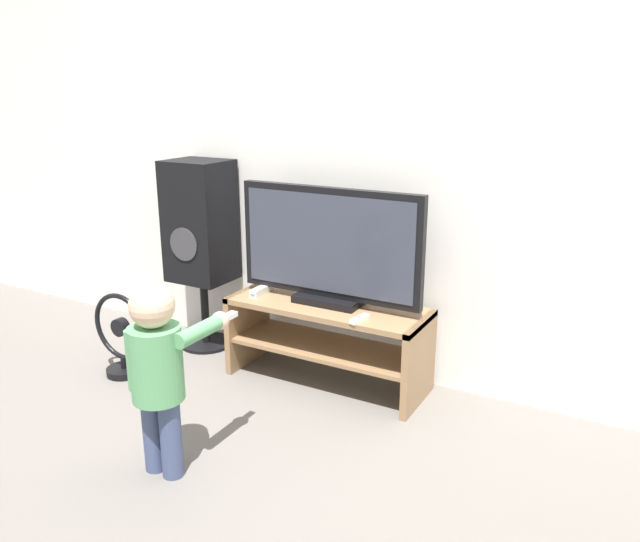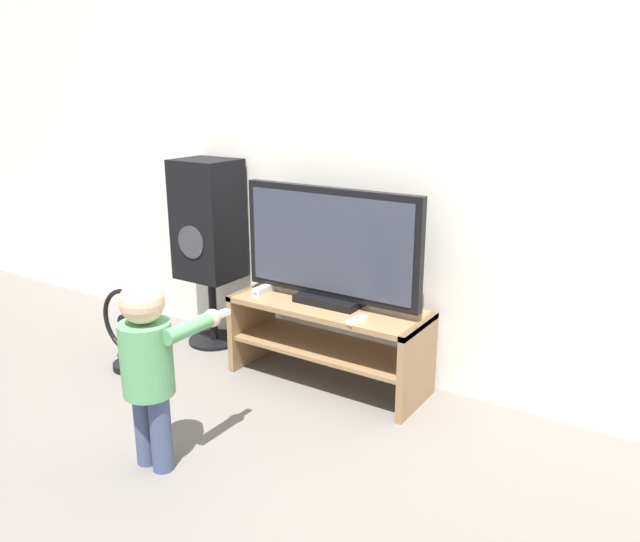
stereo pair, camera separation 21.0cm
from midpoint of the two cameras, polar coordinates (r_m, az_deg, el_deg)
The scene contains 9 objects.
ground_plane at distance 3.41m, azimuth 0.64°, elevation -11.37°, with size 16.00×16.00×0.00m, color slate.
wall_back at distance 3.45m, azimuth 5.20°, elevation 11.57°, with size 10.00×0.06×2.60m.
tv_stand at distance 3.44m, azimuth 2.51°, elevation -5.48°, with size 1.11×0.41×0.46m.
television at distance 3.31m, azimuth 2.78°, elevation 2.12°, with size 1.05×0.20×0.63m.
game_console at distance 3.57m, azimuth -3.35°, elevation -1.67°, with size 0.05×0.19×0.04m.
remote_primary at distance 3.14m, azimuth 5.33°, elevation -4.50°, with size 0.06×0.13×0.03m.
child at distance 2.69m, azimuth -13.17°, elevation -7.91°, with size 0.32×0.48×0.85m.
speaker_tower at distance 3.89m, azimuth -8.65°, elevation 4.26°, with size 0.36×0.33×1.18m.
floor_fan at distance 3.76m, azimuth -15.64°, elevation -5.53°, with size 0.40×0.20×0.49m.
Camera 2 is at (1.70, -2.49, 1.59)m, focal length 35.00 mm.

